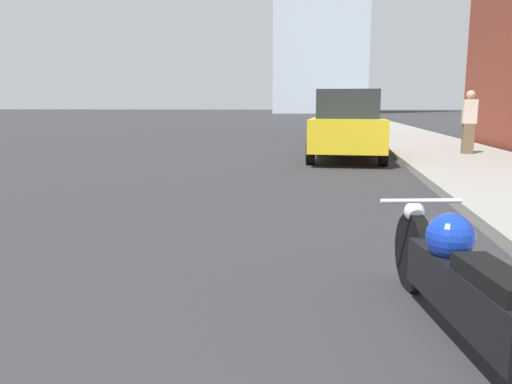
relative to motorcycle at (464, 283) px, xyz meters
The scene contains 8 objects.
sidewalk 36.55m from the motorcycle, 85.88° to the left, with size 3.37×240.00×0.15m.
motorcycle is the anchor object (origin of this frame).
parked_car_yellow 10.78m from the motorcycle, 92.20° to the left, with size 2.03×4.38×1.87m.
parked_car_green 22.46m from the motorcycle, 90.49° to the left, with size 2.25×4.49×1.87m.
parked_car_white 33.19m from the motorcycle, 90.03° to the left, with size 2.02×4.24×1.57m.
parked_car_blue 43.54m from the motorcycle, 90.20° to the left, with size 1.95×4.06×1.81m.
parked_car_silver 56.29m from the motorcycle, 90.30° to the left, with size 1.96×4.07×1.50m.
pedestrian 11.81m from the motorcycle, 75.72° to the left, with size 0.36×0.24×1.72m.
Camera 1 is at (1.94, 0.47, 1.45)m, focal length 35.00 mm.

